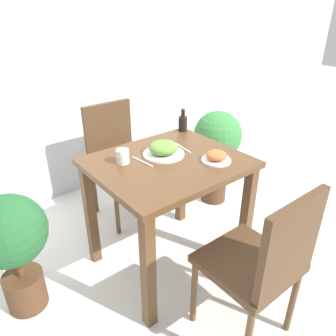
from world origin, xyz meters
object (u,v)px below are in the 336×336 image
Objects in this scene: chair_far at (117,155)px; potted_plant_right at (217,145)px; food_plate at (163,149)px; side_plate at (216,157)px; drink_cup at (123,156)px; potted_plant_left at (12,241)px; sauce_bottle at (183,123)px; chair_near at (263,261)px.

potted_plant_right is at bearing -26.68° from chair_far.
side_plate is at bearing -54.03° from food_plate.
drink_cup is 0.11× the size of potted_plant_left.
food_plate is at bearing -159.92° from potted_plant_right.
chair_far is 10.90× the size of drink_cup.
chair_near is at bearing -110.55° from sauce_bottle.
chair_far is at bearing 63.95° from drink_cup.
chair_far reaches higher than side_plate.
chair_far is 1.12× the size of potted_plant_right.
sauce_bottle reaches higher than chair_far.
food_plate is at bearing -92.06° from chair_near.
chair_near is at bearing -92.06° from food_plate.
chair_far is at bearing 28.33° from potted_plant_left.
chair_far is 1.24× the size of potted_plant_left.
drink_cup is at bearing -7.85° from potted_plant_left.
sauce_bottle reaches higher than chair_near.
potted_plant_right is (0.59, 0.54, -0.26)m from side_plate.
drink_cup is (-0.43, 0.32, 0.01)m from side_plate.
potted_plant_right is (0.80, 1.07, 0.01)m from chair_near.
sauce_bottle is (0.17, 0.50, 0.03)m from side_plate.
food_plate reaches higher than potted_plant_left.
chair_near reaches higher than potted_plant_left.
chair_near reaches higher than drink_cup.
drink_cup reaches higher than potted_plant_right.
chair_far is 0.61m from sauce_bottle.
chair_far is 5.22× the size of side_plate.
side_plate is 0.53m from sauce_bottle.
drink_cup is at bearing -75.49° from chair_near.
food_plate is 3.03× the size of drink_cup.
side_plate is at bearing -137.46° from potted_plant_right.
sauce_bottle is (0.31, -0.41, 0.31)m from chair_far.
potted_plant_right reaches higher than potted_plant_left.
chair_far is at bearing 127.23° from sauce_bottle.
drink_cup is (-0.25, 0.06, 0.00)m from food_plate.
potted_plant_right is at bearing 6.18° from sauce_bottle.
chair_far reaches higher than food_plate.
chair_near is 10.90× the size of drink_cup.
food_plate is at bearing -146.28° from sauce_bottle.
sauce_bottle is at bearing 71.02° from side_plate.
chair_near is at bearing -75.49° from drink_cup.
drink_cup is at bearing -167.57° from potted_plant_right.
potted_plant_right is (1.02, 0.23, -0.28)m from drink_cup.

